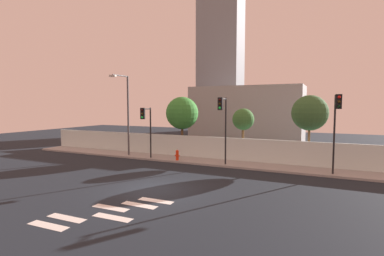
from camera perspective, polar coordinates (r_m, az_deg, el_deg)
ground_plane at (r=16.45m, az=-7.55°, el=-11.78°), size 80.00×80.00×0.00m
sidewalk at (r=23.55m, az=3.41°, el=-6.61°), size 36.00×2.40×0.15m
perimeter_wall at (r=24.57m, az=4.55°, el=-3.85°), size 36.00×0.18×1.80m
crosswalk_marking at (r=13.61m, az=-15.99°, el=-15.40°), size 3.95×4.74×0.01m
traffic_light_left at (r=21.39m, az=6.03°, el=2.26°), size 0.34×1.44×5.00m
traffic_light_center at (r=24.12m, az=-8.91°, el=1.29°), size 0.56×1.83×4.24m
traffic_light_right at (r=20.35m, az=26.31°, el=1.89°), size 0.41×1.14×5.11m
street_lamp_curbside at (r=26.30m, az=-12.72°, el=3.70°), size 0.60×2.11×7.00m
fire_hydrant at (r=23.80m, az=-2.89°, el=-5.21°), size 0.44×0.26×0.84m
roadside_tree_leftmost at (r=26.80m, az=-1.93°, el=2.91°), size 2.97×2.97×5.37m
roadside_tree_midleft at (r=24.73m, az=9.94°, el=1.58°), size 1.80×1.80×4.33m
roadside_tree_midright at (r=23.87m, az=21.94°, el=2.72°), size 2.69×2.69×5.36m
low_building_distant at (r=38.00m, az=10.58°, el=2.68°), size 13.78×6.00×6.94m
tower_on_skyline at (r=53.03m, az=5.60°, el=16.73°), size 7.21×5.00×31.79m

